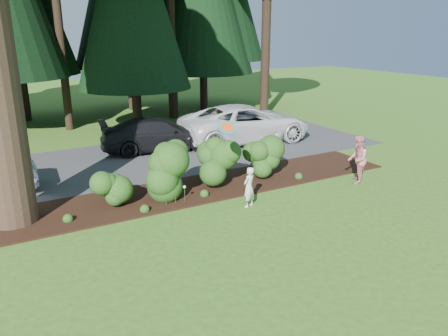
# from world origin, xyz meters

# --- Properties ---
(ground) EXTENTS (80.00, 80.00, 0.00)m
(ground) POSITION_xyz_m (0.00, 0.00, 0.00)
(ground) COLOR #3C5F1B
(ground) RESTS_ON ground
(mulch_bed) EXTENTS (16.00, 2.50, 0.05)m
(mulch_bed) POSITION_xyz_m (0.00, 3.25, 0.03)
(mulch_bed) COLOR black
(mulch_bed) RESTS_ON ground
(driveway) EXTENTS (22.00, 6.00, 0.03)m
(driveway) POSITION_xyz_m (0.00, 7.50, 0.01)
(driveway) COLOR #38383A
(driveway) RESTS_ON ground
(shrub_row) EXTENTS (6.53, 1.60, 1.61)m
(shrub_row) POSITION_xyz_m (0.77, 3.14, 0.81)
(shrub_row) COLOR #234A16
(shrub_row) RESTS_ON ground
(lily_cluster) EXTENTS (0.69, 0.09, 0.57)m
(lily_cluster) POSITION_xyz_m (-0.30, 2.40, 0.50)
(lily_cluster) COLOR #234A16
(lily_cluster) RESTS_ON ground
(car_white_suv) EXTENTS (6.34, 3.35, 1.70)m
(car_white_suv) POSITION_xyz_m (5.62, 7.92, 0.88)
(car_white_suv) COLOR silver
(car_white_suv) RESTS_ON driveway
(car_dark_suv) EXTENTS (5.09, 2.72, 1.40)m
(car_dark_suv) POSITION_xyz_m (1.52, 8.44, 0.73)
(car_dark_suv) COLOR black
(car_dark_suv) RESTS_ON driveway
(child) EXTENTS (0.52, 0.44, 1.21)m
(child) POSITION_xyz_m (1.54, 1.24, 0.61)
(child) COLOR silver
(child) RESTS_ON ground
(adult) EXTENTS (1.01, 1.00, 1.65)m
(adult) POSITION_xyz_m (5.87, 1.25, 0.82)
(adult) COLOR red
(adult) RESTS_ON ground
(frisbee) EXTENTS (0.57, 0.46, 0.37)m
(frisbee) POSITION_xyz_m (0.92, 1.45, 2.40)
(frisbee) COLOR teal
(frisbee) RESTS_ON ground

